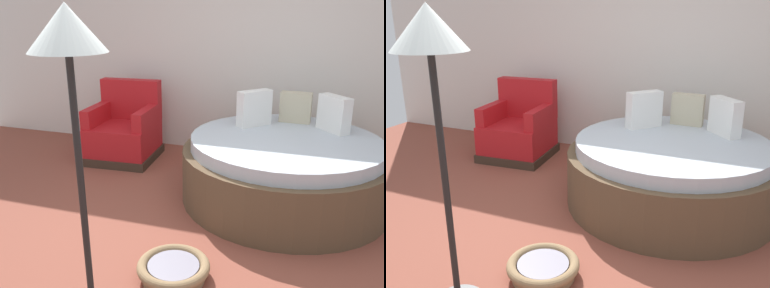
{
  "view_description": "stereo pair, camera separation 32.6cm",
  "coord_description": "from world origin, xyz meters",
  "views": [
    {
      "loc": [
        0.86,
        -2.57,
        1.79
      ],
      "look_at": [
        -0.3,
        0.95,
        0.55
      ],
      "focal_mm": 38.2,
      "sensor_mm": 36.0,
      "label": 1
    },
    {
      "loc": [
        1.16,
        -2.46,
        1.79
      ],
      "look_at": [
        -0.3,
        0.95,
        0.55
      ],
      "focal_mm": 38.2,
      "sensor_mm": 36.0,
      "label": 2
    }
  ],
  "objects": [
    {
      "name": "ground_plane",
      "position": [
        0.0,
        0.0,
        -0.01
      ],
      "size": [
        8.0,
        8.0,
        0.02
      ],
      "primitive_type": "cube",
      "color": "brown"
    },
    {
      "name": "back_wall",
      "position": [
        0.0,
        2.47,
        1.53
      ],
      "size": [
        8.0,
        0.12,
        3.06
      ],
      "primitive_type": "cube",
      "color": "silver",
      "rests_on": "ground_plane"
    },
    {
      "name": "round_daybed",
      "position": [
        0.56,
        1.18,
        0.32
      ],
      "size": [
        1.95,
        1.95,
        1.0
      ],
      "color": "brown",
      "rests_on": "ground_plane"
    },
    {
      "name": "red_armchair",
      "position": [
        -1.44,
        1.77,
        0.33
      ],
      "size": [
        0.85,
        0.85,
        0.94
      ],
      "color": "#38281E",
      "rests_on": "ground_plane"
    },
    {
      "name": "pet_basket",
      "position": [
        -0.01,
        -0.33,
        0.07
      ],
      "size": [
        0.51,
        0.51,
        0.13
      ],
      "color": "#8E704C",
      "rests_on": "ground_plane"
    },
    {
      "name": "floor_lamp",
      "position": [
        -0.37,
        -0.79,
        1.53
      ],
      "size": [
        0.4,
        0.4,
        1.82
      ],
      "color": "black",
      "rests_on": "ground_plane"
    }
  ]
}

